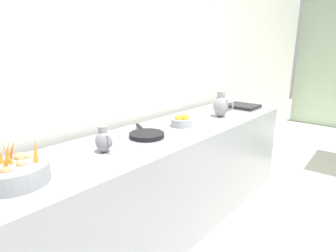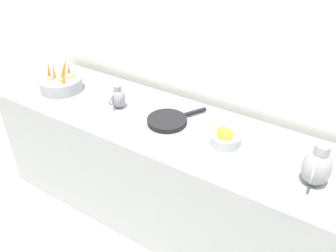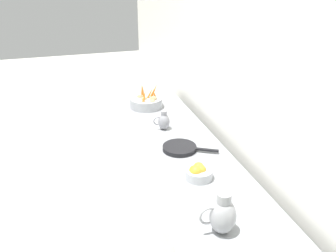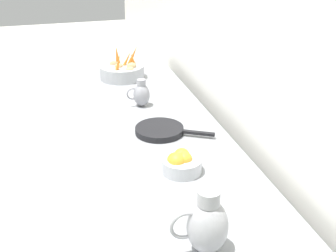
{
  "view_description": "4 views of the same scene",
  "coord_description": "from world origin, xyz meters",
  "px_view_note": "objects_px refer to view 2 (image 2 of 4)",
  "views": [
    {
      "loc": [
        -0.05,
        -1.87,
        1.53
      ],
      "look_at": [
        -1.4,
        -0.31,
        0.96
      ],
      "focal_mm": 29.19,
      "sensor_mm": 36.0,
      "label": 1
    },
    {
      "loc": [
        0.19,
        0.61,
        2.18
      ],
      "look_at": [
        -1.28,
        -0.33,
        1.02
      ],
      "focal_mm": 37.74,
      "sensor_mm": 36.0,
      "label": 2
    },
    {
      "loc": [
        -0.65,
        1.98,
        2.29
      ],
      "look_at": [
        -1.4,
        -0.51,
        1.09
      ],
      "focal_mm": 39.75,
      "sensor_mm": 36.0,
      "label": 3
    },
    {
      "loc": [
        -0.93,
        1.7,
        1.99
      ],
      "look_at": [
        -1.43,
        -0.13,
        1.09
      ],
      "focal_mm": 48.12,
      "sensor_mm": 36.0,
      "label": 4
    }
  ],
  "objects_px": {
    "orange_bowl": "(225,137)",
    "skillet_on_counter": "(168,121)",
    "metal_pitcher_tall": "(317,167)",
    "vegetable_colander": "(61,83)",
    "metal_pitcher_short": "(118,98)"
  },
  "relations": [
    {
      "from": "metal_pitcher_short",
      "to": "vegetable_colander",
      "type": "bearing_deg",
      "value": -87.6
    },
    {
      "from": "skillet_on_counter",
      "to": "metal_pitcher_tall",
      "type": "bearing_deg",
      "value": 85.21
    },
    {
      "from": "orange_bowl",
      "to": "metal_pitcher_short",
      "type": "bearing_deg",
      "value": -89.57
    },
    {
      "from": "orange_bowl",
      "to": "vegetable_colander",
      "type": "bearing_deg",
      "value": -88.79
    },
    {
      "from": "vegetable_colander",
      "to": "metal_pitcher_short",
      "type": "height_order",
      "value": "vegetable_colander"
    },
    {
      "from": "metal_pitcher_tall",
      "to": "vegetable_colander",
      "type": "bearing_deg",
      "value": -91.21
    },
    {
      "from": "orange_bowl",
      "to": "skillet_on_counter",
      "type": "bearing_deg",
      "value": -91.49
    },
    {
      "from": "metal_pitcher_tall",
      "to": "skillet_on_counter",
      "type": "bearing_deg",
      "value": -94.79
    },
    {
      "from": "metal_pitcher_short",
      "to": "skillet_on_counter",
      "type": "distance_m",
      "value": 0.41
    },
    {
      "from": "metal_pitcher_short",
      "to": "metal_pitcher_tall",
      "type": "bearing_deg",
      "value": 87.35
    },
    {
      "from": "vegetable_colander",
      "to": "orange_bowl",
      "type": "bearing_deg",
      "value": 91.21
    },
    {
      "from": "orange_bowl",
      "to": "metal_pitcher_tall",
      "type": "relative_size",
      "value": 0.74
    },
    {
      "from": "metal_pitcher_short",
      "to": "skillet_on_counter",
      "type": "bearing_deg",
      "value": 92.41
    },
    {
      "from": "vegetable_colander",
      "to": "skillet_on_counter",
      "type": "bearing_deg",
      "value": 92.41
    },
    {
      "from": "orange_bowl",
      "to": "skillet_on_counter",
      "type": "distance_m",
      "value": 0.42
    }
  ]
}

